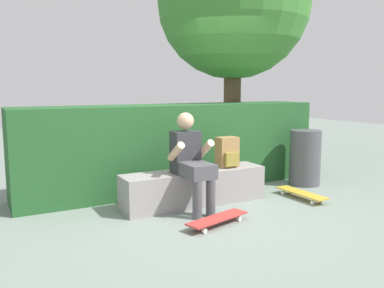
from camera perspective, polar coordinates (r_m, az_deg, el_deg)
ground_plane at (r=4.97m, az=2.52°, el=-9.57°), size 24.00×24.00×0.00m
bench_main at (r=5.23m, az=0.36°, el=-6.13°), size 1.92×0.44×0.45m
person_skater at (r=4.88m, az=-0.13°, el=-2.08°), size 0.49×0.62×1.20m
skateboard_near_person at (r=4.50m, az=3.62°, el=-10.48°), size 0.82×0.40×0.09m
skateboard_beside_bench at (r=5.71m, az=15.15°, el=-6.72°), size 0.21×0.80×0.09m
backpack_on_bench at (r=5.39m, az=5.02°, el=-1.21°), size 0.28×0.23×0.40m
hedge_row at (r=6.00m, az=-2.38°, el=-0.38°), size 4.58×0.76×1.25m
tree_behind_bench at (r=7.26m, az=5.87°, el=19.13°), size 2.58×2.58×4.21m
trash_bin at (r=6.47m, az=15.64°, el=-1.85°), size 0.47×0.47×0.85m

